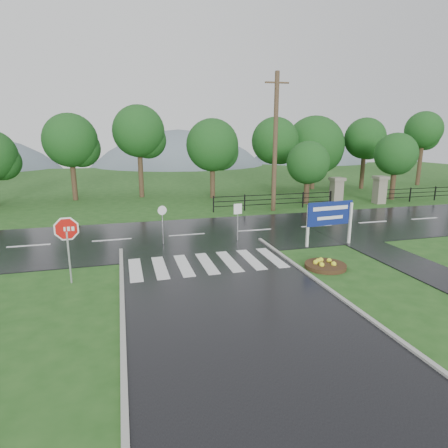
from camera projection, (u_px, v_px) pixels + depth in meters
name	position (u px, v px, depth m)	size (l,w,h in m)	color
ground	(243.00, 317.00, 11.39)	(120.00, 120.00, 0.00)	#22501A
main_road	(187.00, 236.00, 20.78)	(90.00, 8.00, 0.04)	black
walkway	(390.00, 255.00, 17.34)	(2.20, 11.00, 0.04)	black
crosswalk	(207.00, 263.00, 16.07)	(6.50, 2.80, 0.02)	silver
curb_left	(126.00, 443.00, 6.72)	(0.15, 24.00, 0.12)	#A3A39B
curb_right	(446.00, 377.00, 8.55)	(0.15, 24.00, 0.12)	#A3A39B
pillar_west	(336.00, 191.00, 29.50)	(1.00, 1.00, 2.24)	gray
pillar_east	(380.00, 189.00, 30.53)	(1.00, 1.00, 2.24)	gray
fence_west	(274.00, 200.00, 28.25)	(9.58, 0.08, 1.20)	black
hills	(159.00, 241.00, 76.85)	(102.00, 48.00, 48.00)	slate
treeline	(171.00, 197.00, 34.18)	(83.20, 5.20, 10.00)	#144217
stop_sign	(67.00, 235.00, 13.64)	(1.20, 0.11, 2.69)	#939399
estate_billboard	(330.00, 216.00, 18.51)	(2.57, 0.31, 2.25)	silver
flower_bed	(325.00, 265.00, 15.65)	(1.72, 1.72, 0.34)	#332111
reg_sign_small	(238.00, 215.00, 19.35)	(0.44, 0.06, 2.00)	#939399
reg_sign_round	(162.00, 220.00, 18.77)	(0.46, 0.13, 2.01)	#939399
utility_pole_east	(275.00, 142.00, 26.73)	(1.74, 0.33, 9.76)	#473523
entrance_tree_left	(308.00, 163.00, 29.96)	(3.42, 3.42, 5.03)	#3D2B1C
entrance_tree_right	(396.00, 154.00, 31.96)	(3.58, 3.58, 5.70)	#3D2B1C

